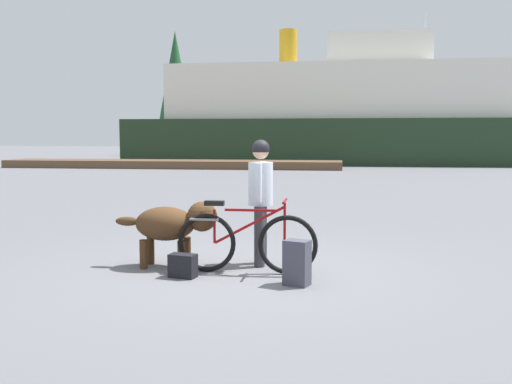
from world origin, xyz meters
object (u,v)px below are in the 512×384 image
object	(u,v)px
bicycle	(246,242)
dog	(173,224)
backpack	(297,263)
handbag_pannier	(183,266)
sailboat_moored	(421,154)
ferry_boat	(337,117)
person_cyclist	(261,191)

from	to	relation	value
bicycle	dog	xyz separation A→B (m)	(-0.98, 0.19, 0.17)
bicycle	backpack	distance (m)	0.84
handbag_pannier	bicycle	bearing A→B (deg)	24.50
bicycle	handbag_pannier	xyz separation A→B (m)	(-0.71, -0.33, -0.25)
dog	sailboat_moored	size ratio (longest dim) A/B	0.14
dog	ferry_boat	size ratio (longest dim) A/B	0.05
dog	backpack	bearing A→B (deg)	-22.53
bicycle	dog	world-z (taller)	bicycle
bicycle	person_cyclist	size ratio (longest dim) A/B	1.06
backpack	sailboat_moored	distance (m)	32.75
backpack	sailboat_moored	bearing A→B (deg)	79.75
handbag_pannier	sailboat_moored	size ratio (longest dim) A/B	0.03
person_cyclist	sailboat_moored	xyz separation A→B (m)	(6.37, 31.25, -0.47)
backpack	ferry_boat	bearing A→B (deg)	89.29
dog	backpack	size ratio (longest dim) A/B	2.61
sailboat_moored	backpack	bearing A→B (deg)	-100.25
person_cyclist	ferry_boat	distance (m)	29.19
bicycle	handbag_pannier	world-z (taller)	bicycle
handbag_pannier	person_cyclist	bearing A→B (deg)	43.91
handbag_pannier	dog	bearing A→B (deg)	117.36
ferry_boat	person_cyclist	bearing A→B (deg)	-91.81
bicycle	backpack	bearing A→B (deg)	-36.36
handbag_pannier	ferry_boat	distance (m)	30.09
dog	backpack	xyz separation A→B (m)	(1.65, -0.68, -0.31)
person_cyclist	dog	distance (m)	1.21
dog	person_cyclist	bearing A→B (deg)	14.48
handbag_pannier	sailboat_moored	bearing A→B (deg)	77.33
person_cyclist	dog	size ratio (longest dim) A/B	1.22
ferry_boat	handbag_pannier	bearing A→B (deg)	-93.36
bicycle	person_cyclist	bearing A→B (deg)	75.86
handbag_pannier	backpack	bearing A→B (deg)	-6.84
bicycle	ferry_boat	world-z (taller)	ferry_boat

